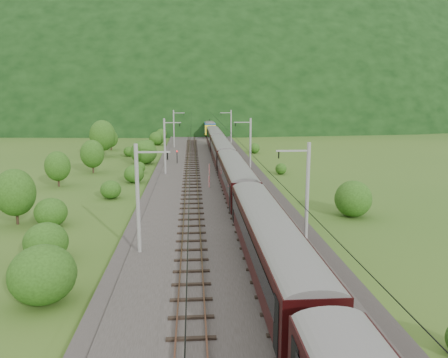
{
  "coord_description": "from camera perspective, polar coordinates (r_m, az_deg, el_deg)",
  "views": [
    {
      "loc": [
        -2.21,
        -30.88,
        11.76
      ],
      "look_at": [
        1.17,
        15.72,
        2.6
      ],
      "focal_mm": 35.0,
      "sensor_mm": 36.0,
      "label": 1
    }
  ],
  "objects": [
    {
      "name": "catenary_right",
      "position": [
        63.84,
        3.39,
        4.54
      ],
      "size": [
        2.54,
        192.28,
        8.0
      ],
      "color": "gray",
      "rests_on": "railbed"
    },
    {
      "name": "track_left",
      "position": [
        42.43,
        -4.26,
        -4.51
      ],
      "size": [
        2.4,
        220.0,
        0.27
      ],
      "color": "brown",
      "rests_on": "railbed"
    },
    {
      "name": "hazard_post_near",
      "position": [
        54.18,
        -1.95,
        -0.31
      ],
      "size": [
        0.16,
        0.16,
        1.51
      ],
      "primitive_type": "cylinder",
      "color": "red",
      "rests_on": "railbed"
    },
    {
      "name": "overhead_wires",
      "position": [
        41.2,
        -1.05,
        4.6
      ],
      "size": [
        4.83,
        198.0,
        0.03
      ],
      "color": "black",
      "rests_on": "ground"
    },
    {
      "name": "railbed",
      "position": [
        42.55,
        -1.01,
        -4.74
      ],
      "size": [
        14.0,
        220.0,
        0.3
      ],
      "primitive_type": "cube",
      "color": "#38332D",
      "rests_on": "ground"
    },
    {
      "name": "hazard_post_far",
      "position": [
        62.79,
        -1.93,
        1.3
      ],
      "size": [
        0.17,
        0.17,
        1.57
      ],
      "primitive_type": "cylinder",
      "color": "red",
      "rests_on": "railbed"
    },
    {
      "name": "track_right",
      "position": [
        42.68,
        2.21,
        -4.39
      ],
      "size": [
        2.4,
        220.0,
        0.27
      ],
      "color": "brown",
      "rests_on": "railbed"
    },
    {
      "name": "train",
      "position": [
        58.24,
        0.44,
        2.79
      ],
      "size": [
        2.81,
        135.76,
        4.87
      ],
      "color": "black",
      "rests_on": "ground"
    },
    {
      "name": "mountain_ridge",
      "position": [
        351.41,
        -23.98,
        8.23
      ],
      "size": [
        336.0,
        280.0,
        132.0
      ],
      "primitive_type": "ellipsoid",
      "color": "black",
      "rests_on": "ground"
    },
    {
      "name": "vegetation_left",
      "position": [
        50.97,
        -18.37,
        -0.16
      ],
      "size": [
        13.32,
        148.37,
        6.9
      ],
      "color": "#224512",
      "rests_on": "ground"
    },
    {
      "name": "signal",
      "position": [
        73.36,
        -6.16,
        3.03
      ],
      "size": [
        0.24,
        0.24,
        2.13
      ],
      "color": "black",
      "rests_on": "railbed"
    },
    {
      "name": "vegetation_right",
      "position": [
        39.24,
        18.16,
        -4.89
      ],
      "size": [
        5.91,
        99.15,
        3.19
      ],
      "color": "#224512",
      "rests_on": "ground"
    },
    {
      "name": "mountain_main",
      "position": [
        291.12,
        -3.74,
        8.75
      ],
      "size": [
        504.0,
        360.0,
        244.0
      ],
      "primitive_type": "ellipsoid",
      "color": "black",
      "rests_on": "ground"
    },
    {
      "name": "catenary_left",
      "position": [
        63.41,
        -7.67,
        4.42
      ],
      "size": [
        2.54,
        192.28,
        8.0
      ],
      "color": "gray",
      "rests_on": "railbed"
    },
    {
      "name": "ground",
      "position": [
        33.11,
        -0.05,
        -9.71
      ],
      "size": [
        600.0,
        600.0,
        0.0
      ],
      "primitive_type": "plane",
      "color": "#325A1C",
      "rests_on": "ground"
    }
  ]
}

